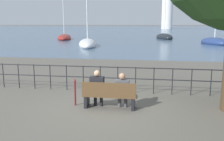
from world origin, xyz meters
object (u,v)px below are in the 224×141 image
Objects in this scene: seated_person_left at (97,87)px; seated_person_right at (122,89)px; sailboat_2 at (64,38)px; closed_umbrella at (75,90)px; park_bench at (109,96)px; sailboat_0 at (214,42)px; sailboat_4 at (164,37)px; harbor_lighthouse at (167,9)px; sailboat_3 at (88,44)px.

seated_person_left is 1.05× the size of seated_person_right.
seated_person_left is 0.11× the size of sailboat_2.
park_bench is at bearing -7.05° from closed_umbrella.
sailboat_0 is (9.19, 27.56, -0.31)m from seated_person_right.
seated_person_left is at bearing -85.62° from sailboat_2.
sailboat_2 is at bearing 139.02° from sailboat_0.
seated_person_right is (0.82, 0.00, -0.03)m from seated_person_left.
closed_umbrella is 0.09× the size of sailboat_4.
harbor_lighthouse reaches higher than seated_person_right.
sailboat_0 is 1.09× the size of sailboat_3.
seated_person_left is 0.80m from closed_umbrella.
park_bench is 39.24m from sailboat_4.
sailboat_0 is 12.96m from sailboat_4.
sailboat_3 reaches higher than sailboat_4.
seated_person_right is 37.90m from sailboat_2.
closed_umbrella is 0.09× the size of sailboat_2.
harbor_lighthouse is (15.20, 104.18, 10.06)m from sailboat_3.
sailboat_3 is (-16.15, -5.23, -0.04)m from sailboat_0.
harbor_lighthouse reaches higher than sailboat_4.
seated_person_left reaches higher than park_bench.
seated_person_right is 0.11× the size of sailboat_2.
sailboat_2 is (-13.69, 35.01, -0.39)m from seated_person_left.
sailboat_3 is at bearing 103.53° from closed_umbrella.
sailboat_4 reaches higher than seated_person_right.
seated_person_right is at bearing -112.73° from sailboat_4.
sailboat_2 reaches higher than sailboat_4.
sailboat_2 is (-14.10, 35.09, -0.13)m from park_bench.
harbor_lighthouse is at bearing 86.27° from seated_person_right.
park_bench is 0.16× the size of sailboat_3.
sailboat_2 reaches higher than seated_person_right.
seated_person_right is at bearing -84.46° from sailboat_2.
harbor_lighthouse reaches higher than sailboat_3.
park_bench is at bearing -87.43° from sailboat_3.
sailboat_0 is (10.80, 27.48, -0.18)m from closed_umbrella.
sailboat_3 is at bearing 174.43° from sailboat_0.
seated_person_right is 0.05× the size of harbor_lighthouse.
sailboat_0 is at bearing 70.03° from seated_person_left.
harbor_lighthouse is (9.06, 126.51, 9.68)m from seated_person_left.
seated_person_left is at bearing 169.73° from park_bench.
seated_person_left is 0.11× the size of sailboat_3.
harbor_lighthouse is (8.65, 126.58, 9.94)m from park_bench.
seated_person_right reaches higher than closed_umbrella.
park_bench is 0.14× the size of sailboat_0.
sailboat_4 is at bearing 83.09° from closed_umbrella.
park_bench is 1.47× the size of seated_person_right.
harbor_lighthouse is at bearing 68.47° from sailboat_4.
sailboat_2 is at bearing 112.52° from seated_person_right.
park_bench is 37.82m from sailboat_2.
sailboat_0 is 24.85m from sailboat_2.
seated_person_left is (-0.41, 0.07, 0.26)m from park_bench.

